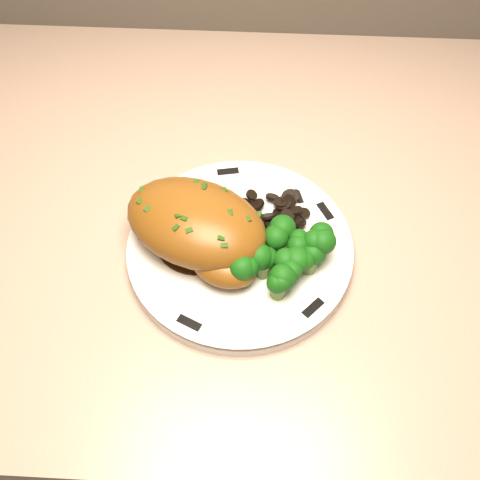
{
  "coord_description": "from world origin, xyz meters",
  "views": [
    {
      "loc": [
        0.5,
        1.24,
        1.35
      ],
      "look_at": [
        0.48,
        1.6,
        0.84
      ],
      "focal_mm": 45.0,
      "sensor_mm": 36.0,
      "label": 1
    }
  ],
  "objects_px": {
    "plate": "(240,250)",
    "broccoli_florets": "(277,255)",
    "chicken_breast": "(199,228)",
    "counter": "(54,340)"
  },
  "relations": [
    {
      "from": "plate",
      "to": "broccoli_florets",
      "type": "xyz_separation_m",
      "value": [
        0.04,
        -0.02,
        0.03
      ]
    },
    {
      "from": "chicken_breast",
      "to": "broccoli_florets",
      "type": "height_order",
      "value": "chicken_breast"
    },
    {
      "from": "chicken_breast",
      "to": "broccoli_florets",
      "type": "distance_m",
      "value": 0.08
    },
    {
      "from": "counter",
      "to": "plate",
      "type": "distance_m",
      "value": 0.53
    },
    {
      "from": "counter",
      "to": "chicken_breast",
      "type": "bearing_deg",
      "value": -15.09
    },
    {
      "from": "plate",
      "to": "chicken_breast",
      "type": "distance_m",
      "value": 0.06
    },
    {
      "from": "chicken_breast",
      "to": "counter",
      "type": "bearing_deg",
      "value": -172.24
    },
    {
      "from": "plate",
      "to": "counter",
      "type": "bearing_deg",
      "value": 166.77
    },
    {
      "from": "counter",
      "to": "plate",
      "type": "height_order",
      "value": "counter"
    },
    {
      "from": "chicken_breast",
      "to": "plate",
      "type": "bearing_deg",
      "value": 22.82
    }
  ]
}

